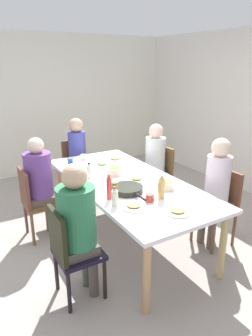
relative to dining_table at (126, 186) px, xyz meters
The scene contains 31 objects.
ground_plane 0.71m from the dining_table, ahead, with size 7.07×7.07×0.00m, color #9F968D.
wall_left 3.06m from the dining_table, behind, with size 0.12×5.25×2.60m, color silver.
dining_table is the anchor object (origin of this frame).
chair_0 1.12m from the dining_table, 122.94° to the right, with size 0.40×0.40×0.90m.
person_0 1.03m from the dining_table, 125.62° to the right, with size 0.32×0.32×1.26m.
chair_1 1.12m from the dining_table, 57.06° to the left, with size 0.40×0.40×0.90m.
person_1 1.03m from the dining_table, 54.33° to the left, with size 0.30×0.30×1.30m.
chair_2 1.12m from the dining_table, 57.06° to the right, with size 0.40×0.40×0.90m.
person_2 1.04m from the dining_table, 54.41° to the right, with size 0.34×0.34×1.29m.
chair_3 1.12m from the dining_table, 122.94° to the left, with size 0.40×0.40×0.90m.
person_3 1.03m from the dining_table, 125.67° to the left, with size 0.30×0.30×1.25m.
chair_4 1.59m from the dining_table, behind, with size 0.40×0.40×0.90m.
person_4 1.49m from the dining_table, behind, with size 0.30×0.30×1.28m.
plate_0 0.62m from the dining_table, behind, with size 0.20×0.20×0.04m.
plate_1 0.15m from the dining_table, 57.15° to the left, with size 0.21×0.21×0.04m.
plate_2 0.94m from the dining_table, ahead, with size 0.24×0.24×0.04m.
plate_3 0.79m from the dining_table, 160.39° to the left, with size 0.25×0.25×0.04m.
plate_4 0.71m from the dining_table, 24.54° to the right, with size 0.24×0.24×0.04m.
plate_5 0.70m from the dining_table, 147.88° to the right, with size 0.23×0.23×0.04m.
bowl_0 0.26m from the dining_table, behind, with size 0.19×0.19×0.11m.
bowl_1 0.51m from the dining_table, 30.04° to the left, with size 0.19×0.19×0.10m.
serving_pan 0.35m from the dining_table, 28.49° to the right, with size 0.52×0.34×0.06m.
cup_0 0.54m from the dining_table, 122.02° to the right, with size 0.11×0.08×0.10m.
cup_1 0.29m from the dining_table, 56.81° to the right, with size 0.12×0.08×0.08m.
cup_2 1.00m from the dining_table, behind, with size 0.12×0.08×0.07m.
cup_3 0.62m from the dining_table, ahead, with size 0.12×0.08×0.08m.
cup_4 0.92m from the dining_table, 156.83° to the right, with size 0.11×0.07×0.10m.
bottle_0 0.46m from the dining_table, 129.03° to the right, with size 0.06×0.06×0.19m.
bottle_1 0.63m from the dining_table, ahead, with size 0.07×0.07×0.25m.
bottle_2 0.68m from the dining_table, 39.63° to the right, with size 0.06×0.06×0.19m.
bottle_3 0.57m from the dining_table, 48.73° to the right, with size 0.05×0.05×0.25m.
Camera 1 is at (2.82, -1.66, 2.06)m, focal length 32.40 mm.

